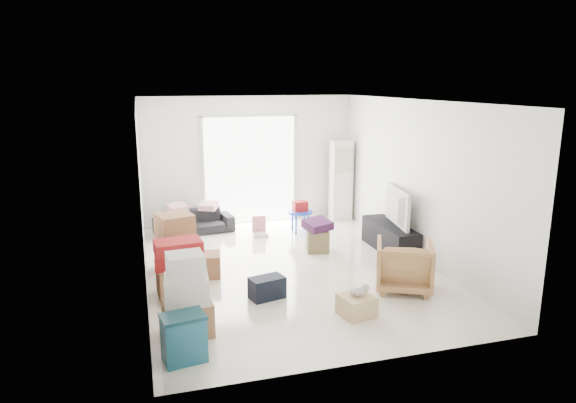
% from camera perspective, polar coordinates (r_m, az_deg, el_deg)
% --- Properties ---
extents(room_shell, '(4.98, 6.48, 3.18)m').
position_cam_1_polar(room_shell, '(8.09, 0.15, 1.52)').
color(room_shell, white).
rests_on(room_shell, ground).
extents(sliding_door, '(2.10, 0.04, 2.33)m').
position_cam_1_polar(sliding_door, '(10.95, -4.24, 4.01)').
color(sliding_door, white).
rests_on(sliding_door, room_shell).
extents(ac_tower, '(0.45, 0.30, 1.75)m').
position_cam_1_polar(ac_tower, '(11.27, 5.90, 2.34)').
color(ac_tower, silver).
rests_on(ac_tower, room_shell).
extents(tv_console, '(0.44, 1.47, 0.49)m').
position_cam_1_polar(tv_console, '(9.44, 11.25, -3.95)').
color(tv_console, black).
rests_on(tv_console, room_shell).
extents(television, '(0.83, 1.23, 0.15)m').
position_cam_1_polar(television, '(9.35, 11.34, -2.07)').
color(television, black).
rests_on(television, tv_console).
extents(sofa, '(1.61, 0.65, 0.61)m').
position_cam_1_polar(sofa, '(10.50, -10.45, -1.82)').
color(sofa, black).
rests_on(sofa, room_shell).
extents(pillow_left, '(0.52, 0.48, 0.13)m').
position_cam_1_polar(pillow_left, '(10.38, -12.26, 0.04)').
color(pillow_left, '#CC95AB').
rests_on(pillow_left, sofa).
extents(pillow_right, '(0.45, 0.42, 0.12)m').
position_cam_1_polar(pillow_right, '(10.43, -8.88, 0.22)').
color(pillow_right, '#CC95AB').
rests_on(pillow_right, sofa).
extents(armchair, '(1.02, 1.00, 0.81)m').
position_cam_1_polar(armchair, '(7.72, 12.78, -6.70)').
color(armchair, '#9F6F46').
rests_on(armchair, room_shell).
extents(storage_bins, '(0.52, 0.40, 0.54)m').
position_cam_1_polar(storage_bins, '(5.88, -11.50, -14.61)').
color(storage_bins, '#1A546B').
rests_on(storage_bins, room_shell).
extents(box_stack_a, '(0.60, 0.51, 1.02)m').
position_cam_1_polar(box_stack_a, '(6.35, -11.14, -10.56)').
color(box_stack_a, olive).
rests_on(box_stack_a, room_shell).
extents(box_stack_b, '(0.68, 0.65, 0.82)m').
position_cam_1_polar(box_stack_b, '(7.49, -11.98, -7.46)').
color(box_stack_b, olive).
rests_on(box_stack_b, room_shell).
extents(box_stack_c, '(0.67, 0.65, 0.92)m').
position_cam_1_polar(box_stack_c, '(8.53, -12.39, -4.45)').
color(box_stack_c, olive).
rests_on(box_stack_c, room_shell).
extents(loose_box, '(0.49, 0.49, 0.36)m').
position_cam_1_polar(loose_box, '(8.22, -9.03, -6.95)').
color(loose_box, olive).
rests_on(loose_box, room_shell).
extents(duffel_bag, '(0.53, 0.39, 0.31)m').
position_cam_1_polar(duffel_bag, '(7.34, -2.35, -9.54)').
color(duffel_bag, black).
rests_on(duffel_bag, room_shell).
extents(ottoman, '(0.46, 0.46, 0.39)m').
position_cam_1_polar(ottoman, '(9.27, 3.28, -4.36)').
color(ottoman, olive).
rests_on(ottoman, room_shell).
extents(blanket, '(0.52, 0.52, 0.14)m').
position_cam_1_polar(blanket, '(9.19, 3.30, -2.79)').
color(blanket, '#491E4C').
rests_on(blanket, ottoman).
extents(kids_table, '(0.51, 0.51, 0.64)m').
position_cam_1_polar(kids_table, '(10.34, 1.36, -0.96)').
color(kids_table, blue).
rests_on(kids_table, room_shell).
extents(toy_walker, '(0.31, 0.28, 0.39)m').
position_cam_1_polar(toy_walker, '(10.19, -3.16, -3.23)').
color(toy_walker, silver).
rests_on(toy_walker, room_shell).
extents(wood_crate, '(0.48, 0.48, 0.27)m').
position_cam_1_polar(wood_crate, '(6.89, 7.64, -11.38)').
color(wood_crate, '#DDB87F').
rests_on(wood_crate, room_shell).
extents(plush_bunny, '(0.29, 0.16, 0.15)m').
position_cam_1_polar(plush_bunny, '(6.83, 7.92, -9.77)').
color(plush_bunny, '#B2ADA8').
rests_on(plush_bunny, wood_crate).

